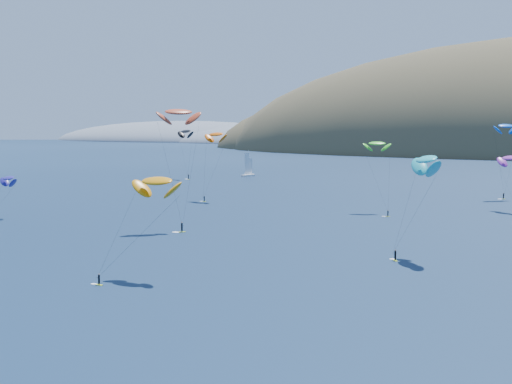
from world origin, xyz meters
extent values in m
ellipsoid|color=#3D3526|center=(-140.00, 590.00, -7.20)|extent=(340.00, 240.00, 120.00)
ellipsoid|color=slate|center=(-480.00, 760.00, -3.60)|extent=(400.00, 240.00, 60.00)
ellipsoid|color=slate|center=(-340.00, 720.00, -2.64)|extent=(240.00, 180.00, 44.00)
cube|color=silver|center=(-81.84, 222.12, 0.38)|extent=(3.01, 8.22, 0.96)
cylinder|color=silver|center=(-81.84, 222.66, 6.00)|extent=(0.15, 0.15, 11.25)
cube|color=#DAF71B|center=(-44.84, 127.63, 0.04)|extent=(1.39, 0.67, 0.07)
cylinder|color=black|center=(-44.84, 127.63, 0.88)|extent=(0.31, 0.31, 1.43)
sphere|color=#8C6047|center=(-44.84, 127.63, 1.71)|extent=(0.24, 0.24, 0.24)
ellipsoid|color=#D35103|center=(-44.26, 133.66, 20.12)|extent=(8.97, 5.61, 4.64)
cube|color=#DAF71B|center=(0.72, 27.04, 0.03)|extent=(1.25, 0.40, 0.07)
cylinder|color=black|center=(0.72, 27.04, 0.81)|extent=(0.29, 0.29, 1.32)
sphere|color=#8C6047|center=(0.72, 27.04, 1.58)|extent=(0.22, 0.22, 0.22)
ellipsoid|color=orange|center=(4.53, 36.33, 14.73)|extent=(8.66, 4.26, 4.76)
cube|color=#DAF71B|center=(14.29, 120.62, 0.03)|extent=(1.30, 0.83, 0.07)
cylinder|color=black|center=(14.29, 120.62, 0.83)|extent=(0.30, 0.30, 1.35)
sphere|color=#8C6047|center=(14.29, 120.62, 1.61)|extent=(0.23, 0.23, 0.23)
ellipsoid|color=green|center=(7.99, 129.97, 18.14)|extent=(7.62, 5.65, 3.86)
cube|color=#DAF71B|center=(33.05, 177.65, 0.04)|extent=(1.35, 1.33, 0.08)
cylinder|color=black|center=(33.05, 177.65, 0.96)|extent=(0.34, 0.34, 1.57)
sphere|color=#8C6047|center=(33.05, 177.65, 1.87)|extent=(0.26, 0.26, 0.26)
ellipsoid|color=#0047C5|center=(32.72, 180.15, 22.64)|extent=(8.72, 8.65, 4.68)
cube|color=#DAF71B|center=(33.27, 65.35, 0.04)|extent=(1.15, 1.39, 0.08)
cylinder|color=black|center=(33.27, 65.35, 0.93)|extent=(0.33, 0.33, 1.51)
sphere|color=#8C6047|center=(33.27, 65.35, 1.81)|extent=(0.25, 0.25, 0.25)
ellipsoid|color=#1AA5B0|center=(36.74, 71.16, 17.26)|extent=(9.36, 10.61, 5.46)
ellipsoid|color=purple|center=(39.06, 148.19, 14.22)|extent=(9.02, 8.29, 4.69)
cube|color=#DAF71B|center=(-17.08, 74.75, 0.05)|extent=(1.46, 1.52, 0.09)
cylinder|color=black|center=(-17.08, 74.75, 1.07)|extent=(0.38, 0.38, 1.75)
sphere|color=#8C6047|center=(-17.08, 74.75, 2.09)|extent=(0.29, 0.29, 0.29)
ellipsoid|color=#B74124|center=(-20.87, 79.49, 26.00)|extent=(9.68, 9.94, 5.29)
ellipsoid|color=navy|center=(-69.59, 75.33, 9.80)|extent=(7.82, 5.51, 3.97)
cube|color=#DAF71B|center=(-95.97, 196.14, 0.04)|extent=(1.69, 1.02, 0.09)
cylinder|color=black|center=(-95.97, 196.14, 1.07)|extent=(0.38, 0.38, 1.74)
sphere|color=#8C6047|center=(-95.97, 196.14, 2.08)|extent=(0.29, 0.29, 0.29)
ellipsoid|color=black|center=(-100.10, 200.48, 19.98)|extent=(10.39, 7.47, 5.27)
camera|label=1|loc=(69.08, -52.02, 23.56)|focal=50.00mm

